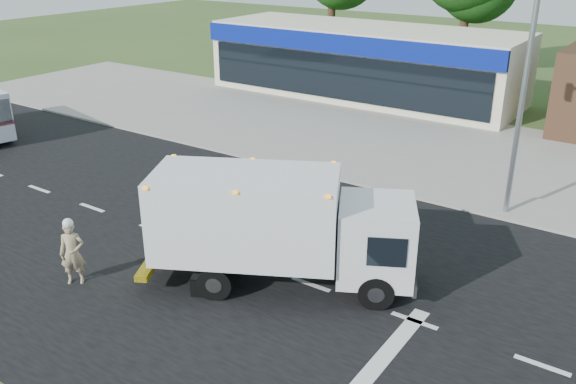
% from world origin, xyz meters
% --- Properties ---
extents(ground, '(120.00, 120.00, 0.00)m').
position_xyz_m(ground, '(0.00, 0.00, 0.00)').
color(ground, '#385123').
rests_on(ground, ground).
extents(road_asphalt, '(60.00, 14.00, 0.02)m').
position_xyz_m(road_asphalt, '(0.00, 0.00, 0.00)').
color(road_asphalt, black).
rests_on(road_asphalt, ground).
extents(sidewalk, '(60.00, 2.40, 0.12)m').
position_xyz_m(sidewalk, '(0.00, 8.20, 0.06)').
color(sidewalk, gray).
rests_on(sidewalk, ground).
extents(parking_apron, '(60.00, 9.00, 0.02)m').
position_xyz_m(parking_apron, '(0.00, 14.00, 0.01)').
color(parking_apron, gray).
rests_on(parking_apron, ground).
extents(lane_markings, '(55.20, 7.00, 0.01)m').
position_xyz_m(lane_markings, '(1.35, -1.35, 0.02)').
color(lane_markings, silver).
rests_on(lane_markings, road_asphalt).
extents(ems_box_truck, '(7.32, 5.21, 3.15)m').
position_xyz_m(ems_box_truck, '(-0.86, -0.44, 1.82)').
color(ems_box_truck, black).
rests_on(ems_box_truck, ground).
extents(emergency_worker, '(0.78, 0.76, 1.92)m').
position_xyz_m(emergency_worker, '(-5.35, -3.49, 0.94)').
color(emergency_worker, tan).
rests_on(emergency_worker, ground).
extents(retail_strip_mall, '(18.00, 6.20, 4.00)m').
position_xyz_m(retail_strip_mall, '(-9.00, 19.93, 2.01)').
color(retail_strip_mall, beige).
rests_on(retail_strip_mall, ground).
extents(traffic_signal_pole, '(3.51, 0.25, 8.00)m').
position_xyz_m(traffic_signal_pole, '(2.35, 7.60, 4.92)').
color(traffic_signal_pole, gray).
rests_on(traffic_signal_pole, ground).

